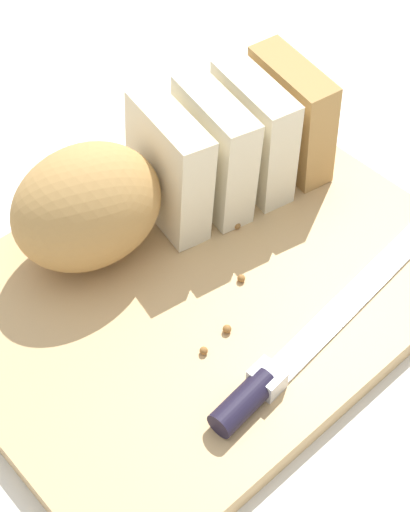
# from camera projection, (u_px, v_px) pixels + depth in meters

# --- Properties ---
(ground_plane) EXTENTS (3.00, 3.00, 0.00)m
(ground_plane) POSITION_uv_depth(u_px,v_px,m) (205.00, 296.00, 0.64)
(ground_plane) COLOR silver
(cutting_board) EXTENTS (0.42, 0.32, 0.02)m
(cutting_board) POSITION_uv_depth(u_px,v_px,m) (205.00, 288.00, 0.63)
(cutting_board) COLOR tan
(cutting_board) RESTS_ON ground_plane
(bread_loaf) EXTENTS (0.29, 0.12, 0.11)m
(bread_loaf) POSITION_uv_depth(u_px,v_px,m) (163.00, 173.00, 0.63)
(bread_loaf) COLOR tan
(bread_loaf) RESTS_ON cutting_board
(bread_knife) EXTENTS (0.27, 0.06, 0.02)m
(bread_knife) POSITION_uv_depth(u_px,v_px,m) (286.00, 362.00, 0.57)
(bread_knife) COLOR silver
(bread_knife) RESTS_ON cutting_board
(crumb_near_knife) EXTENTS (0.01, 0.01, 0.01)m
(crumb_near_knife) POSITION_uv_depth(u_px,v_px,m) (227.00, 329.00, 0.59)
(crumb_near_knife) COLOR #996633
(crumb_near_knife) RESTS_ON cutting_board
(crumb_near_loaf) EXTENTS (0.01, 0.01, 0.01)m
(crumb_near_loaf) POSITION_uv_depth(u_px,v_px,m) (237.00, 226.00, 0.66)
(crumb_near_loaf) COLOR #996633
(crumb_near_loaf) RESTS_ON cutting_board
(crumb_stray_left) EXTENTS (0.01, 0.01, 0.01)m
(crumb_stray_left) POSITION_uv_depth(u_px,v_px,m) (241.00, 278.00, 0.62)
(crumb_stray_left) COLOR #996633
(crumb_stray_left) RESTS_ON cutting_board
(crumb_stray_right) EXTENTS (0.01, 0.01, 0.01)m
(crumb_stray_right) POSITION_uv_depth(u_px,v_px,m) (204.00, 351.00, 0.58)
(crumb_stray_right) COLOR #996633
(crumb_stray_right) RESTS_ON cutting_board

